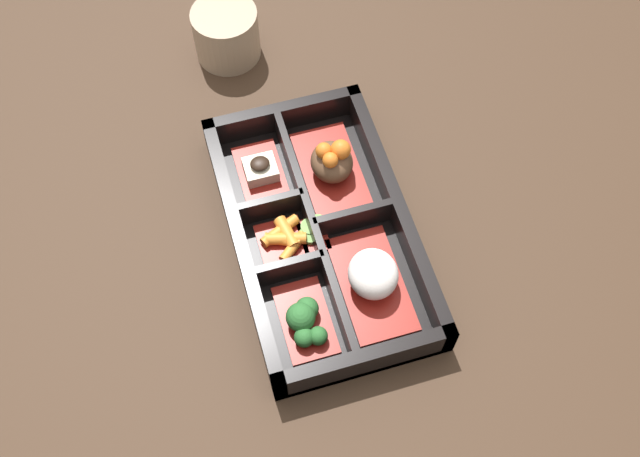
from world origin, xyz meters
TOP-DOWN VIEW (x-y plane):
  - ground_plane at (0.00, 0.00)m, footprint 3.00×3.00m
  - bento_base at (0.00, 0.00)m, footprint 0.33×0.19m
  - bento_rim at (-0.00, -0.00)m, footprint 0.33×0.19m
  - bowl_stew at (-0.07, 0.04)m, footprint 0.13×0.07m
  - bowl_rice at (0.07, 0.04)m, footprint 0.13×0.07m
  - bowl_tofu at (-0.09, -0.04)m, footprint 0.09×0.05m
  - bowl_carrots at (-0.00, -0.04)m, footprint 0.06×0.05m
  - bowl_greens at (0.10, -0.04)m, footprint 0.09×0.05m
  - bowl_pickles at (-0.00, -0.01)m, footprint 0.04×0.03m
  - tea_cup at (-0.30, -0.04)m, footprint 0.08×0.08m

SIDE VIEW (x-z plane):
  - ground_plane at x=0.00m, z-range 0.00..0.00m
  - bento_base at x=0.00m, z-range 0.00..0.01m
  - bowl_pickles at x=0.00m, z-range 0.01..0.02m
  - bowl_carrots at x=0.00m, z-range 0.01..0.03m
  - bowl_tofu at x=-0.09m, z-range 0.00..0.03m
  - bento_rim at x=0.00m, z-range 0.00..0.05m
  - bowl_greens at x=0.10m, z-range 0.01..0.04m
  - bowl_stew at x=-0.07m, z-range 0.00..0.06m
  - bowl_rice at x=0.07m, z-range 0.01..0.06m
  - tea_cup at x=-0.30m, z-range 0.00..0.07m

